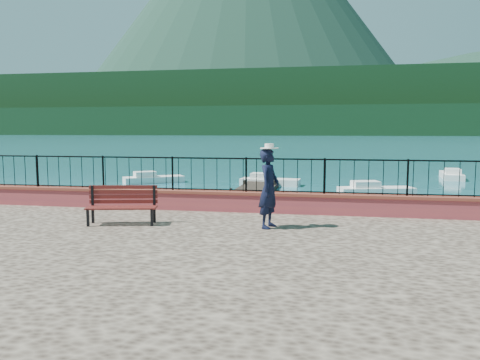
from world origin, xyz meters
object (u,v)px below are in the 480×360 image
(park_bench, at_px, (122,213))
(boat_0, at_px, (153,201))
(boat_3, at_px, (154,177))
(person, at_px, (269,188))
(boat_5, at_px, (452,173))
(boat_2, at_px, (376,188))
(boat_1, at_px, (342,206))
(boat_4, at_px, (270,179))

(park_bench, height_order, boat_0, park_bench)
(boat_3, bearing_deg, person, -95.37)
(boat_3, bearing_deg, boat_5, -15.94)
(person, bearing_deg, boat_2, -0.94)
(boat_0, distance_m, boat_1, 8.24)
(boat_2, distance_m, boat_4, 7.10)
(boat_4, bearing_deg, person, -78.28)
(boat_0, bearing_deg, boat_1, -20.47)
(park_bench, height_order, boat_5, park_bench)
(park_bench, xyz_separation_m, boat_1, (5.63, 8.87, -1.09))
(park_bench, distance_m, boat_0, 9.20)
(boat_2, bearing_deg, boat_4, 136.33)
(boat_1, height_order, boat_3, same)
(boat_1, bearing_deg, boat_5, 76.44)
(boat_3, height_order, boat_5, same)
(boat_0, xyz_separation_m, boat_5, (16.51, 16.71, 0.00))
(park_bench, height_order, boat_1, park_bench)
(park_bench, xyz_separation_m, boat_2, (7.63, 15.45, -1.09))
(person, relative_size, boat_3, 0.48)
(person, relative_size, boat_1, 0.47)
(boat_0, relative_size, boat_3, 0.94)
(boat_4, xyz_separation_m, boat_5, (12.50, 6.60, 0.00))
(boat_1, bearing_deg, person, -90.12)
(person, relative_size, boat_5, 0.47)
(boat_0, bearing_deg, person, -74.87)
(park_bench, relative_size, boat_3, 0.45)
(park_bench, bearing_deg, boat_5, 49.17)
(boat_3, height_order, boat_4, same)
(boat_2, height_order, boat_4, same)
(boat_5, bearing_deg, boat_0, 142.44)
(park_bench, relative_size, boat_5, 0.44)
(person, xyz_separation_m, boat_5, (10.26, 25.19, -1.75))
(boat_0, xyz_separation_m, boat_4, (4.01, 10.11, 0.00))
(boat_1, bearing_deg, boat_3, 153.35)
(park_bench, xyz_separation_m, person, (3.64, 0.27, 0.66))
(boat_3, bearing_deg, boat_2, -47.53)
(boat_0, bearing_deg, boat_3, 89.64)
(person, distance_m, boat_2, 15.78)
(park_bench, distance_m, boat_1, 10.56)
(person, distance_m, boat_5, 27.25)
(park_bench, relative_size, boat_2, 0.45)
(boat_3, xyz_separation_m, boat_4, (7.86, 0.00, 0.00))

